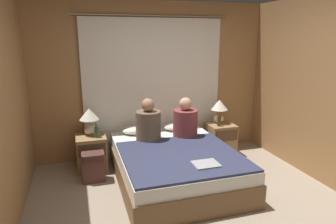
# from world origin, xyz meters

# --- Properties ---
(ground_plane) EXTENTS (16.00, 16.00, 0.00)m
(ground_plane) POSITION_xyz_m (0.00, 0.00, 0.00)
(ground_plane) COLOR gray
(wall_back) EXTENTS (3.93, 0.06, 2.50)m
(wall_back) POSITION_xyz_m (0.00, 2.08, 1.25)
(wall_back) COLOR #A37547
(wall_back) RESTS_ON ground_plane
(curtain_panel) EXTENTS (2.48, 0.03, 2.27)m
(curtain_panel) POSITION_xyz_m (0.00, 2.02, 1.13)
(curtain_panel) COLOR white
(curtain_panel) RESTS_ON ground_plane
(bed) EXTENTS (1.53, 2.02, 0.46)m
(bed) POSITION_xyz_m (0.00, 0.95, 0.23)
(bed) COLOR brown
(bed) RESTS_ON ground_plane
(nightstand_left) EXTENTS (0.43, 0.46, 0.52)m
(nightstand_left) POSITION_xyz_m (-1.07, 1.69, 0.26)
(nightstand_left) COLOR #937047
(nightstand_left) RESTS_ON ground_plane
(nightstand_right) EXTENTS (0.43, 0.46, 0.52)m
(nightstand_right) POSITION_xyz_m (1.07, 1.69, 0.26)
(nightstand_right) COLOR #937047
(nightstand_right) RESTS_ON ground_plane
(lamp_left) EXTENTS (0.29, 0.29, 0.40)m
(lamp_left) POSITION_xyz_m (-1.07, 1.77, 0.78)
(lamp_left) COLOR silver
(lamp_left) RESTS_ON nightstand_left
(lamp_right) EXTENTS (0.29, 0.29, 0.40)m
(lamp_right) POSITION_xyz_m (1.07, 1.77, 0.78)
(lamp_right) COLOR silver
(lamp_right) RESTS_ON nightstand_right
(pillow_left) EXTENTS (0.49, 0.30, 0.12)m
(pillow_left) POSITION_xyz_m (-0.34, 1.77, 0.52)
(pillow_left) COLOR silver
(pillow_left) RESTS_ON bed
(pillow_right) EXTENTS (0.49, 0.30, 0.12)m
(pillow_right) POSITION_xyz_m (0.34, 1.77, 0.52)
(pillow_right) COLOR silver
(pillow_right) RESTS_ON bed
(blanket_on_bed) EXTENTS (1.47, 1.40, 0.03)m
(blanket_on_bed) POSITION_xyz_m (0.00, 0.67, 0.48)
(blanket_on_bed) COLOR #2D334C
(blanket_on_bed) RESTS_ON bed
(person_left_in_bed) EXTENTS (0.37, 0.37, 0.63)m
(person_left_in_bed) POSITION_xyz_m (-0.25, 1.41, 0.71)
(person_left_in_bed) COLOR brown
(person_left_in_bed) RESTS_ON bed
(person_right_in_bed) EXTENTS (0.37, 0.37, 0.61)m
(person_right_in_bed) POSITION_xyz_m (0.32, 1.41, 0.70)
(person_right_in_bed) COLOR brown
(person_right_in_bed) RESTS_ON bed
(beer_bottle_on_left_stand) EXTENTS (0.06, 0.06, 0.23)m
(beer_bottle_on_left_stand) POSITION_xyz_m (-0.98, 1.60, 0.61)
(beer_bottle_on_left_stand) COLOR #2D4C28
(beer_bottle_on_left_stand) RESTS_ON nightstand_left
(beer_bottle_on_right_stand) EXTENTS (0.06, 0.06, 0.24)m
(beer_bottle_on_right_stand) POSITION_xyz_m (0.99, 1.60, 0.61)
(beer_bottle_on_right_stand) COLOR #513819
(beer_bottle_on_right_stand) RESTS_ON nightstand_right
(laptop_on_bed) EXTENTS (0.30, 0.25, 0.02)m
(laptop_on_bed) POSITION_xyz_m (0.17, 0.30, 0.50)
(laptop_on_bed) COLOR #9EA0A5
(laptop_on_bed) RESTS_ON blanket_on_bed
(backpack_on_floor) EXTENTS (0.30, 0.22, 0.41)m
(backpack_on_floor) POSITION_xyz_m (-1.07, 1.27, 0.23)
(backpack_on_floor) COLOR brown
(backpack_on_floor) RESTS_ON ground_plane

